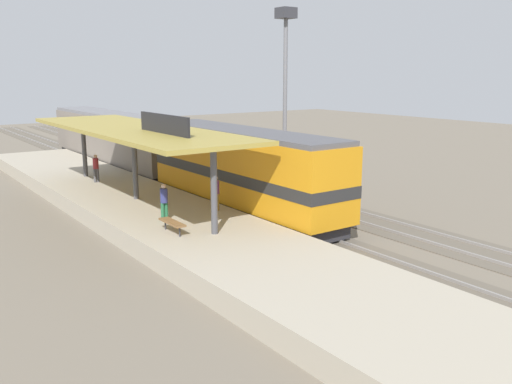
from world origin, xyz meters
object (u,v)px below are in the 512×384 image
(light_mast, at_px, (285,59))
(person_boarding, at_px, (216,191))
(person_waiting, at_px, (164,200))
(passenger_carriage_single, at_px, (114,140))
(person_walking, at_px, (96,167))
(locomotive, at_px, (242,171))
(platform_bench, at_px, (172,223))

(light_mast, xyz_separation_m, person_boarding, (-10.29, -7.57, -6.54))
(person_waiting, xyz_separation_m, person_boarding, (2.88, 0.24, 0.00))
(passenger_carriage_single, distance_m, person_walking, 10.23)
(locomotive, relative_size, light_mast, 1.23)
(platform_bench, xyz_separation_m, passenger_carriage_single, (6.00, 21.62, 0.97))
(platform_bench, relative_size, light_mast, 0.15)
(person_waiting, bearing_deg, light_mast, 30.68)
(person_waiting, bearing_deg, locomotive, 16.88)
(person_walking, bearing_deg, passenger_carriage_single, 62.46)
(person_boarding, bearing_deg, passenger_carriage_single, 82.69)
(platform_bench, bearing_deg, light_mast, 35.39)
(platform_bench, relative_size, person_boarding, 0.99)
(locomotive, relative_size, person_waiting, 8.44)
(light_mast, xyz_separation_m, person_waiting, (-13.17, -7.81, -6.54))
(passenger_carriage_single, xyz_separation_m, light_mast, (7.80, -11.81, 6.08))
(passenger_carriage_single, bearing_deg, light_mast, -56.57)
(platform_bench, height_order, person_boarding, person_boarding)
(light_mast, relative_size, person_boarding, 6.84)
(platform_bench, xyz_separation_m, locomotive, (6.00, 3.62, 1.07))
(light_mast, bearing_deg, person_waiting, -149.32)
(passenger_carriage_single, relative_size, person_boarding, 11.70)
(person_boarding, bearing_deg, locomotive, 29.20)
(platform_bench, height_order, person_walking, person_walking)
(platform_bench, bearing_deg, passenger_carriage_single, 74.49)
(person_waiting, bearing_deg, platform_bench, -107.57)
(locomotive, height_order, light_mast, light_mast)
(locomotive, relative_size, person_walking, 8.44)
(light_mast, bearing_deg, person_boarding, -143.63)
(passenger_carriage_single, bearing_deg, locomotive, -90.00)
(light_mast, relative_size, person_waiting, 6.84)
(light_mast, distance_m, person_waiting, 16.65)
(locomotive, xyz_separation_m, person_walking, (-4.72, 8.94, -0.56))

